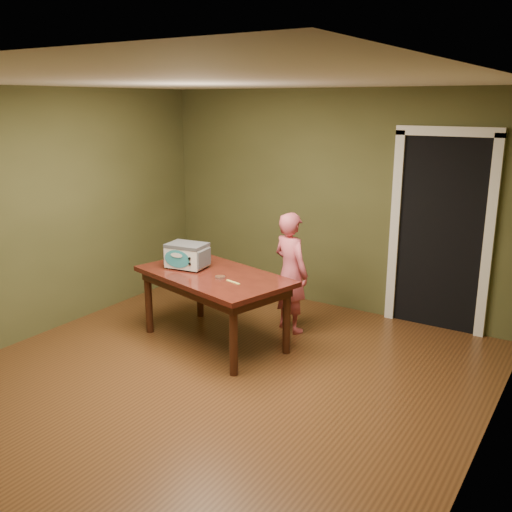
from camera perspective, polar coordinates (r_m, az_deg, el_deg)
The scene contains 8 objects.
floor at distance 5.23m, azimuth -4.92°, elevation -12.76°, with size 5.00×5.00×0.00m, color brown.
room_shell at distance 4.68m, azimuth -5.39°, elevation 6.03°, with size 4.52×5.02×2.61m.
doorway at distance 6.75m, azimuth 18.60°, elevation 2.52°, with size 1.10×0.66×2.25m.
dining_table at distance 5.86m, azimuth -4.22°, elevation -2.71°, with size 1.77×1.27×0.75m.
toy_oven at distance 6.02m, azimuth -6.92°, elevation 0.13°, with size 0.46×0.34×0.26m.
baking_pan at distance 5.67m, azimuth -3.61°, elevation -2.12°, with size 0.10×0.10×0.02m.
spatula at distance 5.53m, azimuth -2.31°, elevation -2.62°, with size 0.18×0.03×0.01m, color #DBCC5F.
child at distance 6.17m, azimuth 3.49°, elevation -1.65°, with size 0.48×0.32×1.32m, color #D35666.
Camera 1 is at (2.84, -3.65, 2.45)m, focal length 40.00 mm.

